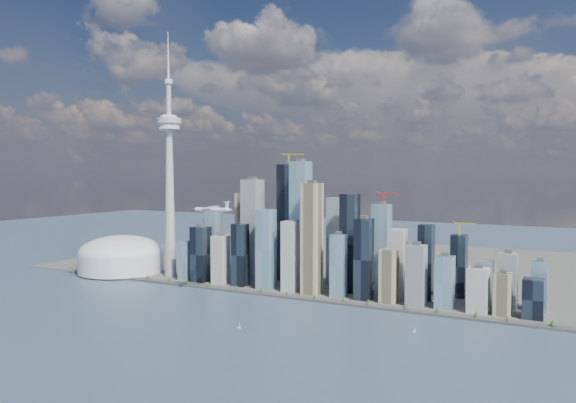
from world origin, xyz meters
The scene contains 10 objects.
ground centered at (0.00, 0.00, 0.00)m, with size 4000.00×4000.00×0.00m, color #35485D.
seawall centered at (0.00, 250.00, 2.00)m, with size 1100.00×22.00×4.00m, color #383838.
land centered at (0.00, 700.00, 1.50)m, with size 1400.00×900.00×3.00m, color #4C4C47.
shoreline_trees centered at (0.00, 250.00, 8.78)m, with size 960.53×7.20×8.80m.
skyscraper_cluster centered at (59.61, 336.81, 87.10)m, with size 736.00×142.00×279.23m.
needle_tower centered at (-300.00, 310.00, 235.84)m, with size 56.00×56.00×550.50m.
dome_stadium centered at (-440.00, 300.00, 39.44)m, with size 200.00×200.00×86.00m.
airplane centered at (-85.39, 174.35, 170.67)m, with size 76.43×68.07×18.79m.
sailboat_west centered at (68.38, 27.28, 3.40)m, with size 7.64×3.52×10.59m.
sailboat_east centered at (311.67, 132.14, 2.61)m, with size 5.83×1.62×8.13m.
Camera 1 is at (530.33, -687.77, 239.63)m, focal length 35.00 mm.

